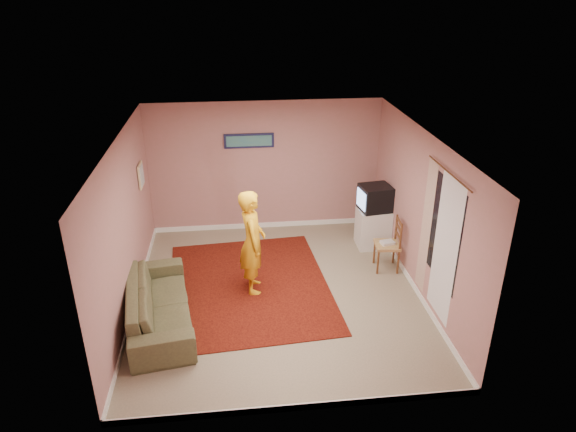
{
  "coord_description": "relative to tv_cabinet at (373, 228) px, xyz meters",
  "views": [
    {
      "loc": [
        -0.62,
        -6.99,
        4.63
      ],
      "look_at": [
        0.23,
        0.6,
        1.1
      ],
      "focal_mm": 32.0,
      "sensor_mm": 36.0,
      "label": 1
    }
  ],
  "objects": [
    {
      "name": "ground",
      "position": [
        -1.95,
        -1.47,
        -0.37
      ],
      "size": [
        5.0,
        5.0,
        0.0
      ],
      "primitive_type": "plane",
      "color": "gray",
      "rests_on": "ground"
    },
    {
      "name": "ceiling",
      "position": [
        -1.95,
        -1.47,
        2.23
      ],
      "size": [
        4.5,
        5.0,
        0.02
      ],
      "primitive_type": "cube",
      "color": "white",
      "rests_on": "wall_back"
    },
    {
      "name": "dvd_player",
      "position": [
        0.0,
        0.08,
        0.1
      ],
      "size": [
        0.38,
        0.31,
        0.06
      ],
      "primitive_type": "cube",
      "rotation": [
        0.0,
        0.0,
        -0.22
      ],
      "color": "#BCBCC1",
      "rests_on": "chair_a"
    },
    {
      "name": "wall_left",
      "position": [
        -4.2,
        -1.47,
        0.93
      ],
      "size": [
        0.02,
        5.0,
        2.6
      ],
      "primitive_type": "cube",
      "color": "#AE7273",
      "rests_on": "ground"
    },
    {
      "name": "baseboard_right",
      "position": [
        0.29,
        -1.47,
        -0.32
      ],
      "size": [
        0.02,
        5.0,
        0.1
      ],
      "primitive_type": "cube",
      "color": "white",
      "rests_on": "ground"
    },
    {
      "name": "wall_right",
      "position": [
        0.3,
        -1.47,
        0.93
      ],
      "size": [
        0.02,
        5.0,
        2.6
      ],
      "primitive_type": "cube",
      "color": "#AE7273",
      "rests_on": "ground"
    },
    {
      "name": "window",
      "position": [
        0.29,
        -2.37,
        1.08
      ],
      "size": [
        0.01,
        1.1,
        1.5
      ],
      "primitive_type": "cube",
      "color": "black",
      "rests_on": "wall_right"
    },
    {
      "name": "person",
      "position": [
        -2.33,
        -1.28,
        0.5
      ],
      "size": [
        0.43,
        0.64,
        1.74
      ],
      "primitive_type": "imported",
      "rotation": [
        0.0,
        0.0,
        1.59
      ],
      "color": "#ECA716",
      "rests_on": "ground"
    },
    {
      "name": "wall_front",
      "position": [
        -1.95,
        -3.97,
        0.93
      ],
      "size": [
        4.5,
        0.02,
        2.6
      ],
      "primitive_type": "cube",
      "color": "#AE7273",
      "rests_on": "ground"
    },
    {
      "name": "baseboard_left",
      "position": [
        -4.19,
        -1.47,
        -0.32
      ],
      "size": [
        0.02,
        5.0,
        0.1
      ],
      "primitive_type": "cube",
      "color": "white",
      "rests_on": "ground"
    },
    {
      "name": "crt_tv",
      "position": [
        -0.01,
        -0.0,
        0.61
      ],
      "size": [
        0.61,
        0.56,
        0.47
      ],
      "rotation": [
        0.0,
        0.0,
        0.14
      ],
      "color": "black",
      "rests_on": "tv_cabinet"
    },
    {
      "name": "baseboard_front",
      "position": [
        -1.95,
        -3.96,
        -0.32
      ],
      "size": [
        4.5,
        0.02,
        0.1
      ],
      "primitive_type": "cube",
      "color": "white",
      "rests_on": "ground"
    },
    {
      "name": "baseboard_back",
      "position": [
        -1.95,
        1.02,
        -0.32
      ],
      "size": [
        4.5,
        0.02,
        0.1
      ],
      "primitive_type": "cube",
      "color": "white",
      "rests_on": "ground"
    },
    {
      "name": "curtain_floral",
      "position": [
        0.26,
        -1.82,
        0.88
      ],
      "size": [
        0.01,
        0.35,
        2.1
      ],
      "primitive_type": "cube",
      "color": "beige",
      "rests_on": "wall_right"
    },
    {
      "name": "wall_back",
      "position": [
        -1.95,
        1.03,
        0.93
      ],
      "size": [
        4.5,
        0.02,
        2.6
      ],
      "primitive_type": "cube",
      "color": "#AE7273",
      "rests_on": "ground"
    },
    {
      "name": "picture_left",
      "position": [
        -4.17,
        0.13,
        1.18
      ],
      "size": [
        0.04,
        0.38,
        0.42
      ],
      "color": "beige",
      "rests_on": "wall_left"
    },
    {
      "name": "chair_b",
      "position": [
        0.01,
        -0.87,
        0.21
      ],
      "size": [
        0.45,
        0.47,
        0.52
      ],
      "rotation": [
        0.0,
        0.0,
        -1.67
      ],
      "color": "tan",
      "rests_on": "ground"
    },
    {
      "name": "area_rug",
      "position": [
        -2.39,
        -1.19,
        -0.36
      ],
      "size": [
        2.78,
        3.37,
        0.02
      ],
      "primitive_type": "cube",
      "rotation": [
        0.0,
        0.0,
        0.07
      ],
      "color": "black",
      "rests_on": "ground"
    },
    {
      "name": "game_console",
      "position": [
        0.01,
        -0.87,
        0.14
      ],
      "size": [
        0.25,
        0.21,
        0.05
      ],
      "primitive_type": "cube",
      "rotation": [
        0.0,
        0.0,
        0.2
      ],
      "color": "silver",
      "rests_on": "chair_b"
    },
    {
      "name": "sofa",
      "position": [
        -3.75,
        -2.02,
        -0.05
      ],
      "size": [
        1.19,
        2.31,
        0.64
      ],
      "primitive_type": "imported",
      "rotation": [
        0.0,
        0.0,
        1.73
      ],
      "color": "brown",
      "rests_on": "ground"
    },
    {
      "name": "tv_cabinet",
      "position": [
        0.0,
        0.0,
        0.0
      ],
      "size": [
        0.59,
        0.53,
        0.75
      ],
      "primitive_type": "cube",
      "color": "silver",
      "rests_on": "ground"
    },
    {
      "name": "chair_a",
      "position": [
        0.0,
        0.08,
        0.15
      ],
      "size": [
        0.48,
        0.47,
        0.47
      ],
      "rotation": [
        0.0,
        0.0,
        0.3
      ],
      "color": "tan",
      "rests_on": "ground"
    },
    {
      "name": "picture_back",
      "position": [
        -2.25,
        0.99,
        1.48
      ],
      "size": [
        0.95,
        0.04,
        0.28
      ],
      "color": "#16183C",
      "rests_on": "wall_back"
    },
    {
      "name": "blue_throw",
      "position": [
        0.0,
        0.27,
        0.32
      ],
      "size": [
        0.36,
        0.04,
        0.37
      ],
      "primitive_type": "cube",
      "color": "#86B2DC",
      "rests_on": "chair_a"
    },
    {
      "name": "curtain_sheer",
      "position": [
        0.28,
        -2.52,
        0.88
      ],
      "size": [
        0.01,
        0.75,
        2.1
      ],
      "primitive_type": "cube",
      "color": "white",
      "rests_on": "wall_right"
    },
    {
      "name": "curtain_rod",
      "position": [
        0.25,
        -2.37,
        1.95
      ],
      "size": [
        0.02,
        1.4,
        0.02
      ],
      "primitive_type": "cylinder",
      "rotation": [
        1.57,
        0.0,
        0.0
      ],
      "color": "brown",
      "rests_on": "wall_right"
    }
  ]
}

